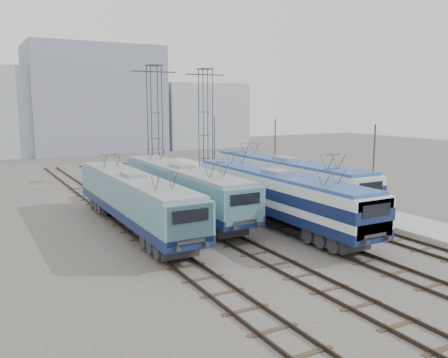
% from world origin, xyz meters
% --- Properties ---
extents(ground, '(160.00, 160.00, 0.00)m').
position_xyz_m(ground, '(0.00, 0.00, 0.00)').
color(ground, '#514C47').
extents(platform, '(4.00, 70.00, 0.30)m').
position_xyz_m(platform, '(10.20, 8.00, 0.15)').
color(platform, '#9E9E99').
rests_on(platform, ground).
extents(locomotive_far_left, '(2.86, 18.06, 3.40)m').
position_xyz_m(locomotive_far_left, '(-6.75, 8.12, 2.25)').
color(locomotive_far_left, '#121D46').
rests_on(locomotive_far_left, ground).
extents(locomotive_center_left, '(2.89, 18.23, 3.43)m').
position_xyz_m(locomotive_center_left, '(-2.25, 10.33, 2.27)').
color(locomotive_center_left, '#121D46').
rests_on(locomotive_center_left, ground).
extents(locomotive_center_right, '(2.89, 18.29, 3.44)m').
position_xyz_m(locomotive_center_right, '(2.25, 4.58, 2.33)').
color(locomotive_center_right, '#121D46').
rests_on(locomotive_center_right, ground).
extents(locomotive_far_right, '(2.98, 18.87, 3.55)m').
position_xyz_m(locomotive_far_right, '(6.75, 9.62, 2.40)').
color(locomotive_far_right, '#121D46').
rests_on(locomotive_far_right, ground).
extents(catenary_tower_west, '(4.50, 1.20, 12.00)m').
position_xyz_m(catenary_tower_west, '(0.00, 22.00, 6.64)').
color(catenary_tower_west, '#3F4247').
rests_on(catenary_tower_west, ground).
extents(catenary_tower_east, '(4.50, 1.20, 12.00)m').
position_xyz_m(catenary_tower_east, '(6.50, 24.00, 6.64)').
color(catenary_tower_east, '#3F4247').
rests_on(catenary_tower_east, ground).
extents(mast_front, '(0.12, 0.12, 7.00)m').
position_xyz_m(mast_front, '(8.60, 2.00, 3.50)').
color(mast_front, '#3F4247').
rests_on(mast_front, ground).
extents(mast_mid, '(0.12, 0.12, 7.00)m').
position_xyz_m(mast_mid, '(8.60, 14.00, 3.50)').
color(mast_mid, '#3F4247').
rests_on(mast_mid, ground).
extents(mast_rear, '(0.12, 0.12, 7.00)m').
position_xyz_m(mast_rear, '(8.60, 26.00, 3.50)').
color(mast_rear, '#3F4247').
rests_on(mast_rear, ground).
extents(building_center, '(22.00, 14.00, 18.00)m').
position_xyz_m(building_center, '(4.00, 62.00, 9.00)').
color(building_center, gray).
rests_on(building_center, ground).
extents(building_east, '(16.00, 12.00, 12.00)m').
position_xyz_m(building_east, '(24.00, 62.00, 6.00)').
color(building_east, '#9DA6B0').
rests_on(building_east, ground).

